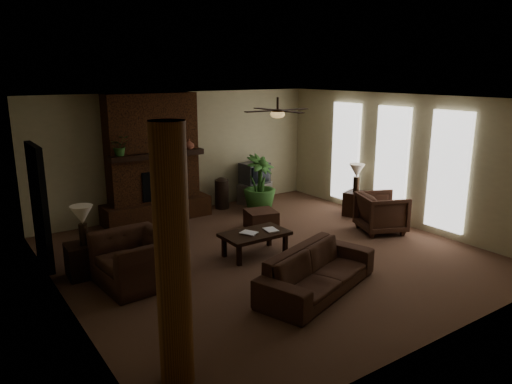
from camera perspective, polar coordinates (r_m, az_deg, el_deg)
room_shell at (r=8.41m, az=1.54°, el=1.43°), size 7.00×7.00×7.00m
fireplace at (r=10.85m, az=-12.03°, el=2.70°), size 2.40×0.70×2.80m
windows at (r=10.90m, az=15.77°, el=3.57°), size 0.08×3.65×2.35m
log_column at (r=4.98m, az=-9.85°, el=-7.85°), size 0.36×0.36×2.80m
doorway at (r=8.82m, az=-24.30°, el=-1.58°), size 0.10×1.00×2.10m
ceiling_fan at (r=8.71m, az=2.58°, el=9.39°), size 1.35×1.35×0.37m
sofa at (r=7.36m, az=7.33°, el=-8.48°), size 2.30×1.31×0.86m
armchair_left at (r=7.73m, az=-14.13°, el=-6.90°), size 0.88×1.27×1.06m
armchair_right at (r=10.26m, az=14.68°, el=-2.19°), size 1.08×1.11×0.89m
coffee_table at (r=8.69m, az=-0.13°, el=-5.18°), size 1.20×0.70×0.43m
ottoman at (r=10.17m, az=0.61°, el=-3.31°), size 0.73×0.73×0.40m
tv_stand at (r=12.22m, az=-0.13°, el=-0.06°), size 0.97×0.75×0.50m
tv at (r=12.09m, az=-0.15°, el=2.26°), size 0.68×0.57×0.52m
floor_vase at (r=11.67m, az=-4.08°, el=0.14°), size 0.34×0.34×0.77m
floor_plant at (r=11.38m, az=0.42°, el=-0.46°), size 1.15×1.53×0.76m
side_table_left at (r=8.35m, az=-19.83°, el=-7.62°), size 0.52×0.52×0.55m
lamp_left at (r=8.07m, az=-19.93°, el=-2.90°), size 0.46×0.46×0.65m
side_table_right at (r=11.35m, az=11.86°, el=-1.36°), size 0.64×0.64×0.55m
lamp_right at (r=11.21m, az=11.88°, el=2.27°), size 0.43×0.43×0.65m
mantel_plant at (r=10.26m, az=-15.83°, el=5.05°), size 0.43×0.47×0.33m
mantel_vase at (r=10.83m, az=-7.92°, el=5.62°), size 0.27×0.28×0.22m
book_a at (r=8.48m, az=-1.22°, el=-4.24°), size 0.21×0.12×0.29m
book_b at (r=8.70m, az=1.14°, el=-3.76°), size 0.21×0.06×0.29m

